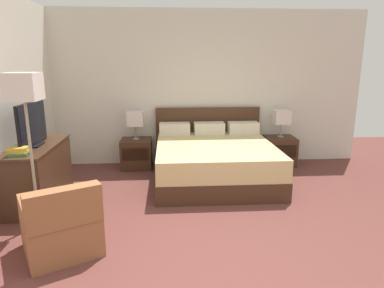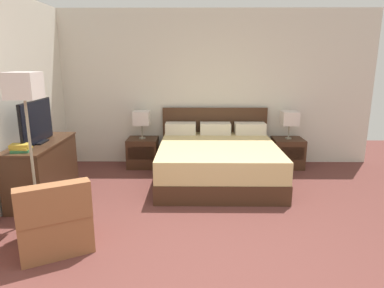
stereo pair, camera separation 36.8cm
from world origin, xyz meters
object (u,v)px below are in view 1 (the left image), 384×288
at_px(nightstand_left, 137,154).
at_px(floor_lamp, 25,98).
at_px(nightstand_right, 279,151).
at_px(tv, 32,125).
at_px(bed, 214,160).
at_px(table_lamp_left, 135,119).
at_px(book_small_top, 18,149).
at_px(table_lamp_right, 282,117).
at_px(book_red_cover, 19,154).
at_px(book_blue_cover, 19,152).
at_px(dresser, 39,173).
at_px(armchair_by_window, 62,226).

relative_size(nightstand_left, floor_lamp, 0.30).
relative_size(nightstand_right, tv, 0.61).
bearing_deg(floor_lamp, bed, 32.75).
distance_m(table_lamp_left, book_small_top, 2.27).
xyz_separation_m(nightstand_left, table_lamp_right, (2.61, 0.00, 0.63)).
relative_size(nightstand_right, book_small_top, 2.42).
distance_m(bed, book_small_top, 2.84).
relative_size(table_lamp_right, book_red_cover, 2.38).
relative_size(table_lamp_right, tv, 0.56).
distance_m(nightstand_right, book_blue_cover, 4.30).
height_order(nightstand_right, dresser, dresser).
bearing_deg(tv, table_lamp_left, 51.17).
bearing_deg(bed, book_small_top, -153.90).
xyz_separation_m(nightstand_left, tv, (-1.18, -1.47, 0.81)).
bearing_deg(table_lamp_right, nightstand_right, -90.00).
height_order(nightstand_left, floor_lamp, floor_lamp).
distance_m(dresser, tv, 0.67).
distance_m(tv, book_small_top, 0.50).
bearing_deg(nightstand_left, table_lamp_left, 90.00).
relative_size(book_blue_cover, floor_lamp, 0.12).
distance_m(nightstand_right, armchair_by_window, 4.16).
xyz_separation_m(dresser, book_red_cover, (-0.01, -0.50, 0.40)).
bearing_deg(armchair_by_window, tv, 117.63).
height_order(bed, table_lamp_left, bed).
xyz_separation_m(book_red_cover, armchair_by_window, (0.69, -0.84, -0.53)).
xyz_separation_m(nightstand_left, book_blue_cover, (-1.19, -1.92, 0.58)).
xyz_separation_m(nightstand_left, book_red_cover, (-1.19, -1.92, 0.55)).
distance_m(book_blue_cover, floor_lamp, 0.73).
distance_m(book_red_cover, armchair_by_window, 1.21).
bearing_deg(book_red_cover, nightstand_right, 26.84).
xyz_separation_m(table_lamp_left, table_lamp_right, (2.61, 0.00, 0.00)).
xyz_separation_m(table_lamp_right, dresser, (-3.80, -1.43, -0.48)).
height_order(table_lamp_right, armchair_by_window, table_lamp_right).
relative_size(nightstand_left, book_small_top, 2.42).
height_order(bed, tv, tv).
bearing_deg(book_blue_cover, armchair_by_window, -50.60).
bearing_deg(book_red_cover, book_small_top, 180.00).
bearing_deg(book_blue_cover, nightstand_right, 26.84).
xyz_separation_m(table_lamp_left, tv, (-1.18, -1.47, 0.19)).
bearing_deg(armchair_by_window, nightstand_right, 41.64).
distance_m(nightstand_left, armchair_by_window, 2.81).
height_order(bed, book_blue_cover, bed).
bearing_deg(table_lamp_right, nightstand_left, -179.97).
bearing_deg(table_lamp_right, bed, -151.87).
relative_size(table_lamp_left, tv, 0.56).
relative_size(table_lamp_left, table_lamp_right, 1.00).
bearing_deg(book_red_cover, bed, 26.17).
xyz_separation_m(table_lamp_right, tv, (-3.79, -1.47, 0.19)).
height_order(bed, book_red_cover, bed).
bearing_deg(tv, nightstand_left, 51.14).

